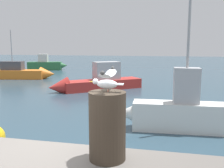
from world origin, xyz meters
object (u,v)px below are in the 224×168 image
seagull (107,81)px  boat_orange (23,73)px  boat_white (174,111)px  boat_red (94,82)px  boat_green (47,65)px  mooring_post (107,126)px

seagull → boat_orange: bearing=124.5°
boat_orange → boat_white: boat_white is taller
boat_red → seagull: bearing=-73.2°
boat_orange → boat_red: bearing=-28.2°
boat_red → boat_green: boat_green is taller
seagull → boat_red: 12.28m
boat_red → boat_orange: boat_orange is taller
boat_red → boat_green: size_ratio=1.22×
mooring_post → seagull: bearing=-179.3°
boat_green → boat_white: boat_white is taller
boat_orange → boat_green: bearing=100.7°
seagull → boat_green: size_ratio=0.13×
mooring_post → boat_orange: (-10.58, 15.41, -1.29)m
seagull → boat_red: bearing=106.8°
boat_orange → boat_white: 15.36m
boat_red → mooring_post: bearing=-73.1°
boat_white → boat_red: bearing=124.5°
mooring_post → seagull: seagull is taller
mooring_post → boat_red: bearing=106.9°
mooring_post → boat_orange: 18.73m
boat_orange → boat_white: bearing=-41.7°
boat_orange → seagull: bearing=-55.5°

